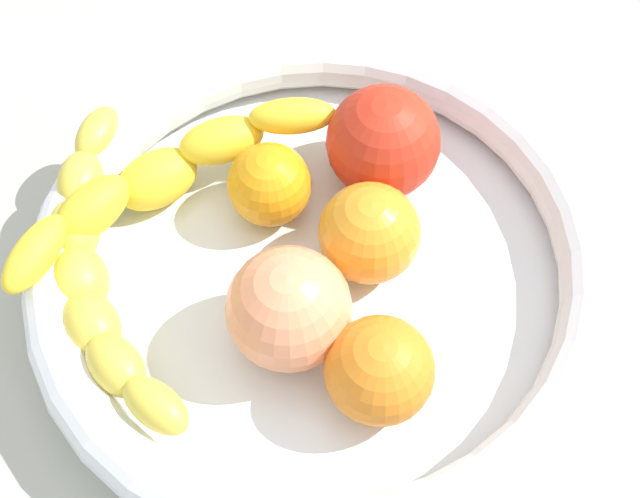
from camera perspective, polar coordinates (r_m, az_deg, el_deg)
The scene contains 9 objects.
kitchen_counter at distance 57.60cm, azimuth 0.00°, elevation -3.18°, with size 120.00×120.00×3.00cm, color #ABAE9D.
fruit_bowl at distance 53.97cm, azimuth 0.00°, elevation -1.13°, with size 36.18×36.18×5.12cm.
banana_draped_left at distance 55.97cm, azimuth -10.42°, elevation 4.66°, with size 24.18×7.21×5.60cm.
banana_draped_right at distance 53.76cm, azimuth -14.72°, elevation -1.44°, with size 10.55×23.54×4.41cm.
orange_front at distance 48.59cm, azimuth 3.94°, elevation -7.98°, with size 6.23×6.23×6.23cm, color orange.
orange_mid_left at distance 55.37cm, azimuth -2.99°, elevation 4.45°, with size 5.41×5.41×5.41cm, color orange.
orange_mid_right at distance 52.70cm, azimuth 3.27°, elevation 1.06°, with size 6.31×6.31×6.31cm, color orange.
tomato_red at distance 56.07cm, azimuth 4.18°, elevation 7.04°, with size 7.43×7.43×7.43cm, color red.
peach_blush at distance 49.52cm, azimuth -2.06°, elevation -3.97°, with size 7.33×7.33×7.33cm, color #F99666.
Camera 1 is at (14.64, 22.57, 52.43)cm, focal length 48.59 mm.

